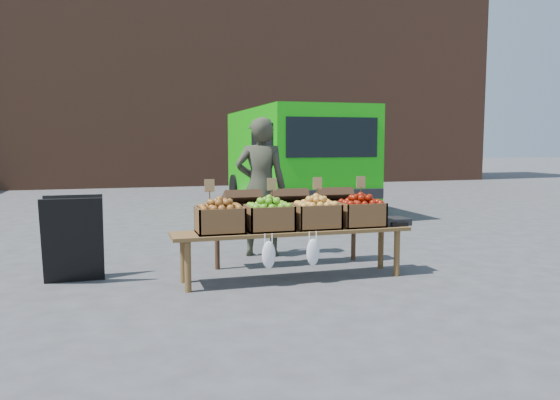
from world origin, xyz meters
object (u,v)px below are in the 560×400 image
object	(u,v)px
delivery_van	(294,160)
crate_red_apples	(316,216)
chalkboard_sign	(73,239)
weighing_scale	(393,221)
back_table	(288,224)
vendor	(261,187)
display_bench	(293,254)
crate_russet_pears	(269,218)
crate_green_apples	(360,214)
crate_golden_apples	(220,220)

from	to	relation	value
delivery_van	crate_red_apples	xyz separation A→B (m)	(-1.68, -5.99, -0.42)
chalkboard_sign	weighing_scale	size ratio (longest dim) A/B	2.84
chalkboard_sign	back_table	distance (m)	2.53
crate_red_apples	vendor	bearing A→B (deg)	101.82
display_bench	crate_russet_pears	world-z (taller)	crate_russet_pears
crate_red_apples	weighing_scale	distance (m)	0.98
crate_russet_pears	weighing_scale	world-z (taller)	crate_russet_pears
delivery_van	display_bench	distance (m)	6.36
chalkboard_sign	weighing_scale	bearing A→B (deg)	-10.01
delivery_van	vendor	world-z (taller)	delivery_van
display_bench	crate_green_apples	size ratio (longest dim) A/B	5.40
delivery_van	vendor	xyz separation A→B (m)	(-1.97, -4.62, -0.19)
crate_golden_apples	crate_russet_pears	world-z (taller)	same
crate_golden_apples	delivery_van	bearing A→B (deg)	65.11
delivery_van	vendor	size ratio (longest dim) A/B	2.69
chalkboard_sign	display_bench	world-z (taller)	chalkboard_sign
crate_russet_pears	crate_red_apples	bearing A→B (deg)	0.00
chalkboard_sign	back_table	world-z (taller)	back_table
chalkboard_sign	display_bench	xyz separation A→B (m)	(2.36, -0.60, -0.20)
chalkboard_sign	crate_golden_apples	bearing A→B (deg)	-21.89
crate_red_apples	weighing_scale	world-z (taller)	crate_red_apples
vendor	chalkboard_sign	distance (m)	2.51
crate_red_apples	crate_green_apples	xyz separation A→B (m)	(0.55, 0.00, 0.00)
delivery_van	back_table	bearing A→B (deg)	-108.21
crate_golden_apples	back_table	bearing A→B (deg)	35.92
back_table	crate_red_apples	world-z (taller)	back_table
crate_golden_apples	weighing_scale	xyz separation A→B (m)	(2.08, 0.00, -0.10)
display_bench	crate_green_apples	bearing A→B (deg)	0.00
vendor	crate_russet_pears	bearing A→B (deg)	96.74
back_table	crate_golden_apples	xyz separation A→B (m)	(-0.99, -0.72, 0.19)
chalkboard_sign	crate_green_apples	world-z (taller)	chalkboard_sign
crate_green_apples	delivery_van	bearing A→B (deg)	79.33
vendor	crate_golden_apples	world-z (taller)	vendor
chalkboard_sign	delivery_van	bearing A→B (deg)	50.74
chalkboard_sign	crate_russet_pears	distance (m)	2.18
back_table	crate_green_apples	xyz separation A→B (m)	(0.66, -0.72, 0.19)
display_bench	crate_red_apples	distance (m)	0.51
crate_red_apples	weighing_scale	xyz separation A→B (m)	(0.97, 0.00, -0.10)
crate_golden_apples	crate_red_apples	size ratio (longest dim) A/B	1.00
vendor	crate_green_apples	size ratio (longest dim) A/B	3.75
chalkboard_sign	crate_green_apples	size ratio (longest dim) A/B	1.93
delivery_van	crate_red_apples	distance (m)	6.23
crate_golden_apples	crate_russet_pears	size ratio (longest dim) A/B	1.00
crate_russet_pears	crate_golden_apples	bearing A→B (deg)	180.00
display_bench	chalkboard_sign	bearing A→B (deg)	165.80
crate_russet_pears	crate_green_apples	bearing A→B (deg)	0.00
crate_red_apples	back_table	bearing A→B (deg)	98.37
display_bench	crate_russet_pears	bearing A→B (deg)	180.00
back_table	crate_russet_pears	world-z (taller)	back_table
delivery_van	back_table	xyz separation A→B (m)	(-1.78, -5.27, -0.61)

